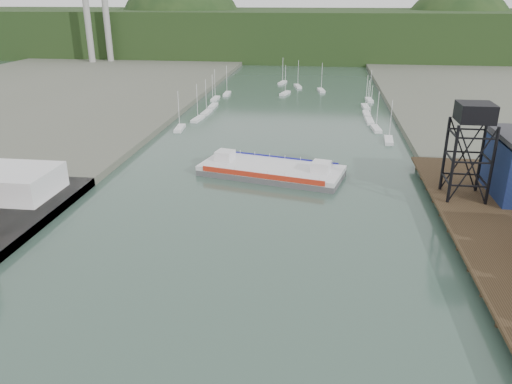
# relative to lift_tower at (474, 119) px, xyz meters

# --- Properties ---
(east_pier) EXTENTS (14.00, 70.00, 2.45)m
(east_pier) POSITION_rel_lift_tower_xyz_m (2.00, -13.00, -13.75)
(east_pier) COLOR black
(east_pier) RESTS_ON ground
(white_shed) EXTENTS (18.00, 12.00, 4.50)m
(white_shed) POSITION_rel_lift_tower_xyz_m (-79.00, -8.00, -11.80)
(white_shed) COLOR silver
(white_shed) RESTS_ON west_quay
(lift_tower) EXTENTS (6.50, 6.50, 16.00)m
(lift_tower) POSITION_rel_lift_tower_xyz_m (0.00, 0.00, 0.00)
(lift_tower) COLOR black
(lift_tower) RESTS_ON east_pier
(marina_sailboats) EXTENTS (57.71, 92.65, 0.90)m
(marina_sailboats) POSITION_rel_lift_tower_xyz_m (-34.92, 80.46, -15.30)
(marina_sailboats) COLOR silver
(marina_sailboats) RESTS_ON ground
(smokestacks) EXTENTS (11.20, 8.20, 60.00)m
(smokestacks) POSITION_rel_lift_tower_xyz_m (-141.00, 174.50, 14.35)
(smokestacks) COLOR gray
(smokestacks) RESTS_ON ground
(distant_hills) EXTENTS (500.00, 120.00, 80.00)m
(distant_hills) POSITION_rel_lift_tower_xyz_m (-38.98, 243.35, -5.27)
(distant_hills) COLOR black
(distant_hills) RESTS_ON ground
(chain_ferry) EXTENTS (30.26, 17.64, 4.09)m
(chain_ferry) POSITION_rel_lift_tower_xyz_m (-33.99, 12.30, -14.47)
(chain_ferry) COLOR #4E4E51
(chain_ferry) RESTS_ON ground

